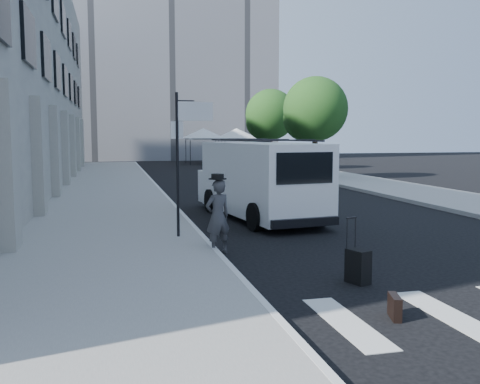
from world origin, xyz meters
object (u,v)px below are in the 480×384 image
briefcase (395,307)px  parked_car_c (239,156)px  businessman (218,217)px  suitcase (358,266)px  cargo_van (259,179)px  parked_car_a (299,166)px  parked_car_b (262,165)px

briefcase → parked_car_c: (6.58, 37.15, 0.63)m
businessman → briefcase: bearing=89.2°
suitcase → cargo_van: 7.68m
briefcase → parked_car_a: (7.05, 23.56, 0.61)m
businessman → parked_car_b: (6.90, 20.59, -0.07)m
businessman → parked_car_c: size_ratio=0.30×
suitcase → cargo_van: bearing=68.9°
suitcase → parked_car_b: (4.94, 23.51, 0.45)m
suitcase → briefcase: bearing=-118.5°
parked_car_b → parked_car_c: size_ratio=0.83×
suitcase → parked_car_c: size_ratio=0.21×
parked_car_c → businessman: bearing=-108.2°
cargo_van → parked_car_b: bearing=65.8°
businessman → briefcase: (1.65, -4.74, -0.66)m
businessman → parked_car_c: businessman is taller
cargo_van → parked_car_b: size_ratio=1.43×
cargo_van → parked_car_a: size_ratio=1.43×
businessman → parked_car_b: size_ratio=0.36×
parked_car_c → parked_car_b: bearing=-100.4°
parked_car_a → parked_car_b: bearing=128.3°
briefcase → suitcase: size_ratio=0.38×
parked_car_b → parked_car_c: (1.34, 11.82, 0.04)m
parked_car_a → parked_car_b: parked_car_a is taller
parked_car_a → parked_car_b: 2.52m
cargo_van → parked_car_c: bearing=69.9°
briefcase → suitcase: bearing=97.6°
businessman → parked_car_a: bearing=-134.9°
briefcase → cargo_van: bearing=103.6°
suitcase → cargo_van: cargo_van is taller
cargo_van → parked_car_c: (5.98, 27.72, -0.43)m
cargo_van → parked_car_b: cargo_van is taller
parked_car_a → parked_car_b: size_ratio=1.00×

